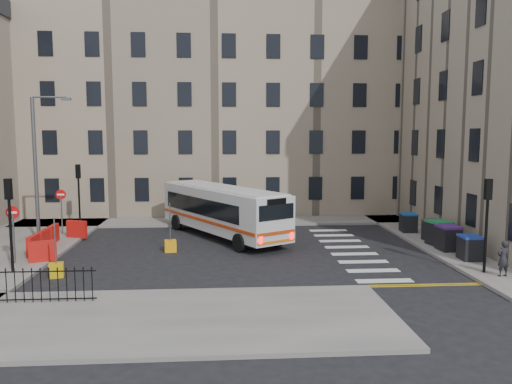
{
  "coord_description": "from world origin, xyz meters",
  "views": [
    {
      "loc": [
        -2.79,
        -26.02,
        6.11
      ],
      "look_at": [
        -0.94,
        1.12,
        3.0
      ],
      "focal_mm": 35.0,
      "sensor_mm": 36.0,
      "label": 1
    }
  ],
  "objects": [
    {
      "name": "bollard_chevron",
      "position": [
        -9.99,
        -4.44,
        0.3
      ],
      "size": [
        0.73,
        0.73,
        0.6
      ],
      "primitive_type": "cube",
      "rotation": [
        0.0,
        0.0,
        0.26
      ],
      "color": "#CAA00B",
      "rests_on": "ground"
    },
    {
      "name": "pavement_north",
      "position": [
        -6.0,
        8.6,
        0.07
      ],
      "size": [
        36.0,
        3.2,
        0.15
      ],
      "primitive_type": "cube",
      "color": "slate",
      "rests_on": "ground"
    },
    {
      "name": "no_entry_south",
      "position": [
        -12.5,
        -2.5,
        2.08
      ],
      "size": [
        0.6,
        0.08,
        3.0
      ],
      "color": "#595B5E",
      "rests_on": "pavement_west"
    },
    {
      "name": "pedestrian",
      "position": [
        9.04,
        -6.17,
        0.92
      ],
      "size": [
        0.62,
        0.47,
        1.55
      ],
      "primitive_type": "imported",
      "rotation": [
        0.0,
        0.0,
        3.34
      ],
      "color": "black",
      "rests_on": "pavement_east"
    },
    {
      "name": "traffic_light_sw",
      "position": [
        -12.0,
        -4.0,
        2.87
      ],
      "size": [
        0.28,
        0.22,
        4.1
      ],
      "color": "black",
      "rests_on": "pavement_west"
    },
    {
      "name": "pavement_sw",
      "position": [
        -7.0,
        -10.0,
        0.07
      ],
      "size": [
        20.0,
        6.0,
        0.15
      ],
      "primitive_type": "cube",
      "color": "slate",
      "rests_on": "ground"
    },
    {
      "name": "pavement_west",
      "position": [
        -14.0,
        1.0,
        0.07
      ],
      "size": [
        6.0,
        22.0,
        0.15
      ],
      "primitive_type": "cube",
      "color": "slate",
      "rests_on": "ground"
    },
    {
      "name": "terrace_north",
      "position": [
        -7.0,
        15.5,
        8.62
      ],
      "size": [
        38.3,
        10.8,
        17.2
      ],
      "color": "gray",
      "rests_on": "ground"
    },
    {
      "name": "streetlamp",
      "position": [
        -13.0,
        2.0,
        4.34
      ],
      "size": [
        0.5,
        0.22,
        8.14
      ],
      "color": "#595B5E",
      "rests_on": "pavement_west"
    },
    {
      "name": "wheelie_bin_c",
      "position": [
        8.97,
        -0.08,
        0.83
      ],
      "size": [
        1.28,
        1.4,
        1.34
      ],
      "rotation": [
        0.0,
        0.0,
        0.21
      ],
      "color": "black",
      "rests_on": "pavement_east"
    },
    {
      "name": "traffic_light_east",
      "position": [
        8.6,
        -5.5,
        2.87
      ],
      "size": [
        0.28,
        0.22,
        4.1
      ],
      "color": "black",
      "rests_on": "pavement_east"
    },
    {
      "name": "no_entry_north",
      "position": [
        -12.5,
        4.5,
        2.08
      ],
      "size": [
        0.6,
        0.08,
        3.0
      ],
      "color": "#595B5E",
      "rests_on": "pavement_west"
    },
    {
      "name": "traffic_light_nw",
      "position": [
        -12.0,
        6.5,
        2.87
      ],
      "size": [
        0.28,
        0.22,
        4.1
      ],
      "color": "black",
      "rests_on": "pavement_west"
    },
    {
      "name": "wheelie_bin_b",
      "position": [
        8.93,
        -1.3,
        0.8
      ],
      "size": [
        1.08,
        1.22,
        1.29
      ],
      "rotation": [
        0.0,
        0.0,
        0.05
      ],
      "color": "black",
      "rests_on": "pavement_east"
    },
    {
      "name": "wheelie_bin_d",
      "position": [
        9.14,
        1.07,
        0.75
      ],
      "size": [
        1.13,
        1.24,
        1.19
      ],
      "rotation": [
        0.0,
        0.0,
        0.2
      ],
      "color": "black",
      "rests_on": "pavement_east"
    },
    {
      "name": "roadworks_barriers",
      "position": [
        -11.84,
        0.5,
        0.65
      ],
      "size": [
        1.66,
        6.26,
        1.0
      ],
      "color": "red",
      "rests_on": "pavement_west"
    },
    {
      "name": "pavement_east",
      "position": [
        9.0,
        4.0,
        0.07
      ],
      "size": [
        2.4,
        26.0,
        0.15
      ],
      "primitive_type": "cube",
      "color": "slate",
      "rests_on": "ground"
    },
    {
      "name": "bollard_yellow",
      "position": [
        -5.54,
        -0.01,
        0.3
      ],
      "size": [
        0.68,
        0.68,
        0.6
      ],
      "primitive_type": "cube",
      "rotation": [
        0.0,
        0.0,
        0.14
      ],
      "color": "orange",
      "rests_on": "ground"
    },
    {
      "name": "wheelie_bin_e",
      "position": [
        8.69,
        3.71,
        0.74
      ],
      "size": [
        0.97,
        1.1,
        1.17
      ],
      "rotation": [
        0.0,
        0.0,
        -0.05
      ],
      "color": "black",
      "rests_on": "pavement_east"
    },
    {
      "name": "wheelie_bin_a",
      "position": [
        9.05,
        -3.3,
        0.74
      ],
      "size": [
        0.97,
        1.1,
        1.18
      ],
      "rotation": [
        0.0,
        0.0,
        -0.04
      ],
      "color": "black",
      "rests_on": "pavement_east"
    },
    {
      "name": "ground",
      "position": [
        0.0,
        0.0,
        0.0
      ],
      "size": [
        120.0,
        120.0,
        0.0
      ],
      "primitive_type": "plane",
      "color": "black",
      "rests_on": "ground"
    },
    {
      "name": "bus",
      "position": [
        -2.84,
        3.56,
        1.71
      ],
      "size": [
        7.67,
        10.61,
        2.96
      ],
      "rotation": [
        0.0,
        0.0,
        0.54
      ],
      "color": "silver",
      "rests_on": "ground"
    }
  ]
}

